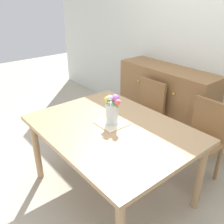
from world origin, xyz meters
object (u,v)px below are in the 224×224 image
Objects in this scene: chair_left at (145,110)px; chair_right at (203,136)px; dining_table at (112,135)px; dresser at (165,102)px; flower_vase at (113,109)px.

chair_right is at bearing -180.00° from chair_left.
dining_table is 1.02m from chair_left.
chair_left is 0.42m from dresser.
dining_table is 1.02m from chair_right.
chair_left and chair_right have the same top height.
flower_vase is at bearing -72.93° from dresser.
chair_left reaches higher than dining_table.
dining_table is at bearing -46.10° from flower_vase.
chair_left is 0.84m from chair_right.
chair_left is 1.00× the size of chair_right.
chair_left is at bearing 114.78° from dining_table.
chair_left is 1.02m from flower_vase.
chair_right is 0.64× the size of dresser.
dresser reaches higher than chair_right.
dining_table is 1.71× the size of chair_left.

